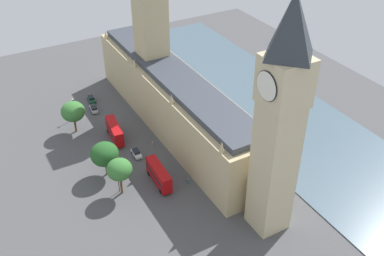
{
  "coord_description": "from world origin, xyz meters",
  "views": [
    {
      "loc": [
        46.39,
        95.72,
        72.71
      ],
      "look_at": [
        1.0,
        15.08,
        9.37
      ],
      "focal_mm": 42.22,
      "sensor_mm": 36.0,
      "label": 1
    }
  ],
  "objects_px": {
    "clock_tower": "(280,120)",
    "plane_tree_leading": "(73,112)",
    "plane_tree_kerbside": "(105,154)",
    "pedestrian_corner": "(153,144)",
    "pedestrian_midblock": "(188,181)",
    "street_lamp_slot_11": "(118,177)",
    "street_lamp_slot_10": "(73,105)",
    "car_dark_green_near_tower": "(91,99)",
    "car_silver_by_river_gate": "(94,109)",
    "double_decker_bus_under_trees": "(159,174)",
    "car_white_trailing": "(136,153)",
    "parliament_building": "(172,95)",
    "plane_tree_opposite_hall": "(119,170)",
    "double_decker_bus_far_end": "(115,131)"
  },
  "relations": [
    {
      "from": "clock_tower",
      "to": "plane_tree_leading",
      "type": "relative_size",
      "value": 5.55
    },
    {
      "from": "plane_tree_kerbside",
      "to": "plane_tree_leading",
      "type": "relative_size",
      "value": 0.98
    },
    {
      "from": "pedestrian_corner",
      "to": "plane_tree_leading",
      "type": "bearing_deg",
      "value": -127.68
    },
    {
      "from": "pedestrian_midblock",
      "to": "street_lamp_slot_11",
      "type": "relative_size",
      "value": 0.25
    },
    {
      "from": "plane_tree_leading",
      "to": "street_lamp_slot_11",
      "type": "bearing_deg",
      "value": 92.55
    },
    {
      "from": "street_lamp_slot_10",
      "to": "car_dark_green_near_tower",
      "type": "bearing_deg",
      "value": -136.47
    },
    {
      "from": "car_silver_by_river_gate",
      "to": "double_decker_bus_under_trees",
      "type": "distance_m",
      "value": 39.14
    },
    {
      "from": "car_silver_by_river_gate",
      "to": "street_lamp_slot_10",
      "type": "relative_size",
      "value": 0.68
    },
    {
      "from": "plane_tree_kerbside",
      "to": "plane_tree_leading",
      "type": "height_order",
      "value": "plane_tree_leading"
    },
    {
      "from": "car_silver_by_river_gate",
      "to": "car_white_trailing",
      "type": "distance_m",
      "value": 26.59
    },
    {
      "from": "parliament_building",
      "to": "plane_tree_opposite_hall",
      "type": "relative_size",
      "value": 7.81
    },
    {
      "from": "parliament_building",
      "to": "street_lamp_slot_11",
      "type": "xyz_separation_m",
      "value": [
        24.26,
        19.32,
        -4.98
      ]
    },
    {
      "from": "car_silver_by_river_gate",
      "to": "plane_tree_kerbside",
      "type": "distance_m",
      "value": 30.96
    },
    {
      "from": "car_white_trailing",
      "to": "street_lamp_slot_11",
      "type": "distance_m",
      "value": 14.36
    },
    {
      "from": "plane_tree_kerbside",
      "to": "street_lamp_slot_10",
      "type": "bearing_deg",
      "value": -91.63
    },
    {
      "from": "plane_tree_leading",
      "to": "car_silver_by_river_gate",
      "type": "bearing_deg",
      "value": -135.52
    },
    {
      "from": "car_dark_green_near_tower",
      "to": "plane_tree_kerbside",
      "type": "xyz_separation_m",
      "value": [
        8.15,
        35.49,
        5.34
      ]
    },
    {
      "from": "car_dark_green_near_tower",
      "to": "car_white_trailing",
      "type": "height_order",
      "value": "same"
    },
    {
      "from": "double_decker_bus_under_trees",
      "to": "pedestrian_corner",
      "type": "xyz_separation_m",
      "value": [
        -5.03,
        -14.33,
        -1.96
      ]
    },
    {
      "from": "pedestrian_midblock",
      "to": "double_decker_bus_far_end",
      "type": "bearing_deg",
      "value": 96.2
    },
    {
      "from": "double_decker_bus_far_end",
      "to": "pedestrian_corner",
      "type": "xyz_separation_m",
      "value": [
        -7.53,
        8.03,
        -1.96
      ]
    },
    {
      "from": "pedestrian_midblock",
      "to": "car_silver_by_river_gate",
      "type": "bearing_deg",
      "value": 90.05
    },
    {
      "from": "clock_tower",
      "to": "plane_tree_opposite_hall",
      "type": "xyz_separation_m",
      "value": [
        23.8,
        -24.41,
        -19.8
      ]
    },
    {
      "from": "double_decker_bus_under_trees",
      "to": "pedestrian_corner",
      "type": "relative_size",
      "value": 7.07
    },
    {
      "from": "car_silver_by_river_gate",
      "to": "street_lamp_slot_10",
      "type": "bearing_deg",
      "value": -162.85
    },
    {
      "from": "double_decker_bus_far_end",
      "to": "plane_tree_opposite_hall",
      "type": "distance_m",
      "value": 22.73
    },
    {
      "from": "car_white_trailing",
      "to": "plane_tree_kerbside",
      "type": "distance_m",
      "value": 11.21
    },
    {
      "from": "pedestrian_midblock",
      "to": "plane_tree_kerbside",
      "type": "height_order",
      "value": "plane_tree_kerbside"
    },
    {
      "from": "car_white_trailing",
      "to": "plane_tree_kerbside",
      "type": "height_order",
      "value": "plane_tree_kerbside"
    },
    {
      "from": "street_lamp_slot_10",
      "to": "street_lamp_slot_11",
      "type": "distance_m",
      "value": 35.88
    },
    {
      "from": "clock_tower",
      "to": "car_silver_by_river_gate",
      "type": "relative_size",
      "value": 11.31
    },
    {
      "from": "car_white_trailing",
      "to": "street_lamp_slot_11",
      "type": "relative_size",
      "value": 0.65
    },
    {
      "from": "parliament_building",
      "to": "double_decker_bus_under_trees",
      "type": "xyz_separation_m",
      "value": [
        14.76,
        21.24,
        -6.86
      ]
    },
    {
      "from": "car_silver_by_river_gate",
      "to": "street_lamp_slot_11",
      "type": "relative_size",
      "value": 0.71
    },
    {
      "from": "clock_tower",
      "to": "car_dark_green_near_tower",
      "type": "distance_m",
      "value": 74.67
    },
    {
      "from": "car_dark_green_near_tower",
      "to": "double_decker_bus_under_trees",
      "type": "height_order",
      "value": "double_decker_bus_under_trees"
    },
    {
      "from": "car_silver_by_river_gate",
      "to": "double_decker_bus_far_end",
      "type": "distance_m",
      "value": 16.73
    },
    {
      "from": "double_decker_bus_under_trees",
      "to": "car_dark_green_near_tower",
      "type": "bearing_deg",
      "value": 94.8
    },
    {
      "from": "parliament_building",
      "to": "car_white_trailing",
      "type": "relative_size",
      "value": 17.9
    },
    {
      "from": "parliament_building",
      "to": "plane_tree_leading",
      "type": "bearing_deg",
      "value": -21.4
    },
    {
      "from": "car_dark_green_near_tower",
      "to": "double_decker_bus_under_trees",
      "type": "relative_size",
      "value": 0.42
    },
    {
      "from": "plane_tree_kerbside",
      "to": "plane_tree_opposite_hall",
      "type": "xyz_separation_m",
      "value": [
        -0.64,
        8.18,
        0.87
      ]
    },
    {
      "from": "pedestrian_corner",
      "to": "plane_tree_opposite_hall",
      "type": "relative_size",
      "value": 0.16
    },
    {
      "from": "pedestrian_midblock",
      "to": "car_dark_green_near_tower",
      "type": "bearing_deg",
      "value": 87.24
    },
    {
      "from": "car_silver_by_river_gate",
      "to": "clock_tower",
      "type": "bearing_deg",
      "value": -68.24
    },
    {
      "from": "street_lamp_slot_11",
      "to": "plane_tree_kerbside",
      "type": "bearing_deg",
      "value": -87.47
    },
    {
      "from": "clock_tower",
      "to": "pedestrian_corner",
      "type": "xyz_separation_m",
      "value": [
        9.58,
        -37.64,
        -26.21
      ]
    },
    {
      "from": "plane_tree_kerbside",
      "to": "double_decker_bus_far_end",
      "type": "bearing_deg",
      "value": -119.25
    },
    {
      "from": "pedestrian_corner",
      "to": "plane_tree_opposite_hall",
      "type": "distance_m",
      "value": 20.45
    },
    {
      "from": "clock_tower",
      "to": "street_lamp_slot_10",
      "type": "relative_size",
      "value": 7.71
    }
  ]
}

